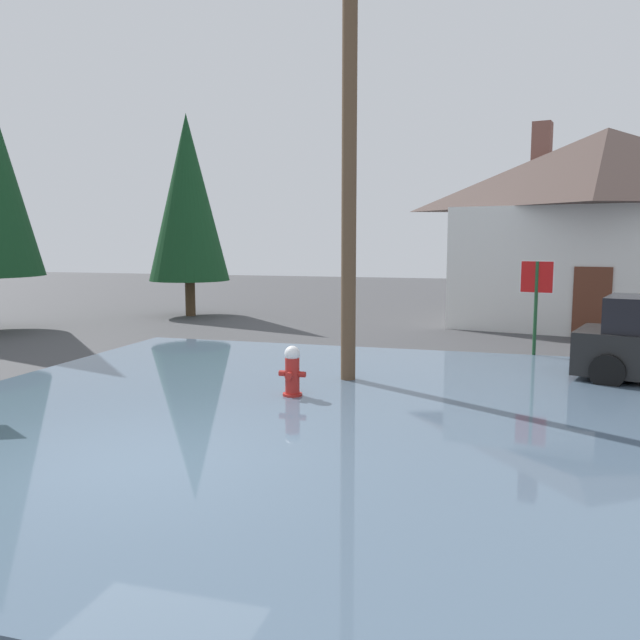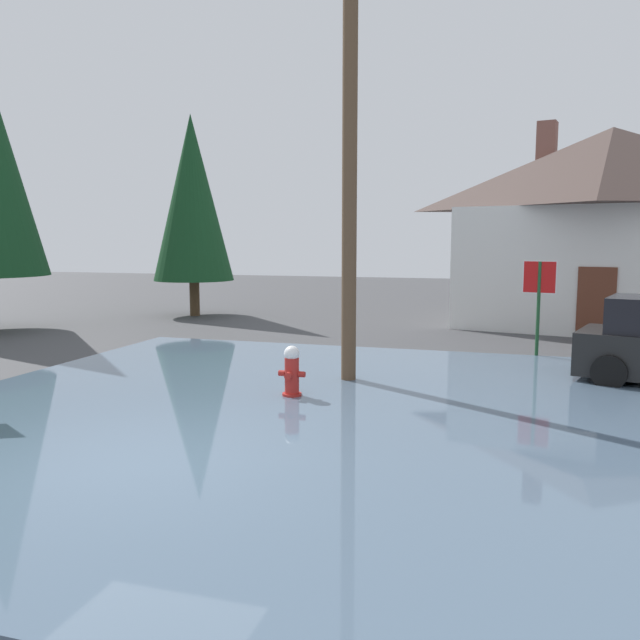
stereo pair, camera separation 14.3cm
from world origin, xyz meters
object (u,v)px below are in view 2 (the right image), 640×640
Objects in this scene: pine_tree_mid_left at (192,198)px; fire_hydrant at (292,373)px; utility_pole at (350,152)px; stop_sign_far at (539,289)px; house at (608,225)px.

fire_hydrant is at bearing -55.02° from pine_tree_mid_left.
utility_pole is 3.67× the size of stop_sign_far.
fire_hydrant is 0.13× the size of pine_tree_mid_left.
fire_hydrant is 0.09× the size of house.
pine_tree_mid_left is (-8.11, 9.17, -0.13)m from utility_pole.
stop_sign_far reaches higher than fire_hydrant.
fire_hydrant is at bearing -128.09° from stop_sign_far.
stop_sign_far is 13.11m from pine_tree_mid_left.
house is 13.90m from pine_tree_mid_left.
utility_pole reaches higher than pine_tree_mid_left.
house is at bearing 61.26° from fire_hydrant.
utility_pole reaches higher than house.
house is (6.34, 11.56, 2.73)m from fire_hydrant.
pine_tree_mid_left is (-7.50, 10.72, 3.75)m from fire_hydrant.
fire_hydrant is 0.11× the size of utility_pole.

